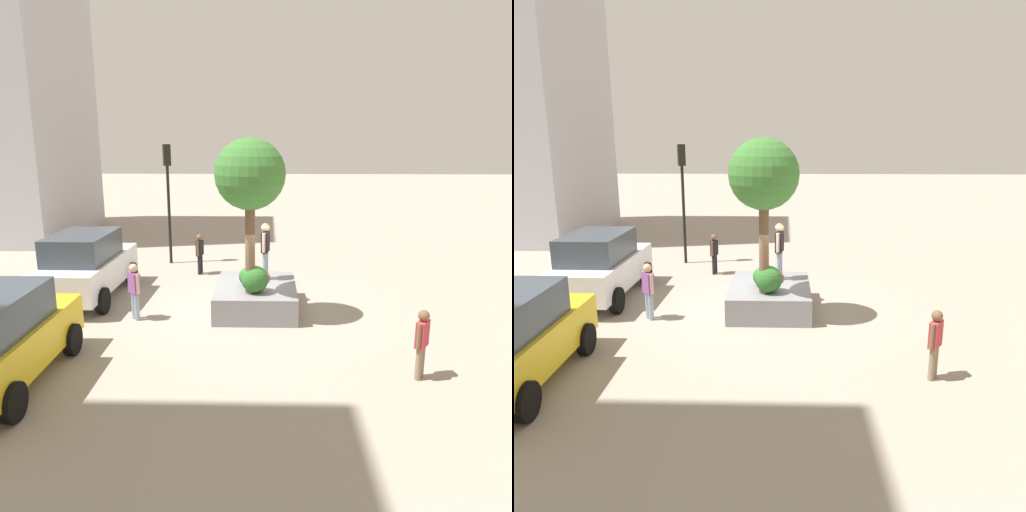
% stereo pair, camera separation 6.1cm
% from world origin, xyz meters
% --- Properties ---
extents(ground_plane, '(120.00, 120.00, 0.00)m').
position_xyz_m(ground_plane, '(0.00, 0.00, 0.00)').
color(ground_plane, '#9E9384').
extents(planter_ledge, '(3.04, 2.41, 0.78)m').
position_xyz_m(planter_ledge, '(0.17, -0.37, 0.39)').
color(planter_ledge, gray).
rests_on(planter_ledge, ground).
extents(plaza_tree, '(1.96, 1.96, 4.36)m').
position_xyz_m(plaza_tree, '(-0.63, -0.22, 4.11)').
color(plaza_tree, brown).
rests_on(plaza_tree, planter_ledge).
extents(boxwood_shrub, '(0.79, 0.79, 0.79)m').
position_xyz_m(boxwood_shrub, '(-0.58, -0.35, 1.17)').
color(boxwood_shrub, '#2D6628').
rests_on(boxwood_shrub, planter_ledge).
extents(hedge_clump, '(0.58, 0.58, 0.58)m').
position_xyz_m(hedge_clump, '(0.07, -0.14, 1.07)').
color(hedge_clump, '#2D6628').
rests_on(hedge_clump, planter_ledge).
extents(skateboard, '(0.80, 0.24, 0.07)m').
position_xyz_m(skateboard, '(0.81, -0.64, 0.83)').
color(skateboard, '#A51E1E').
rests_on(skateboard, planter_ledge).
extents(skateboarder, '(0.57, 0.28, 1.71)m').
position_xyz_m(skateboarder, '(0.81, -0.64, 1.84)').
color(skateboarder, '#8C9EB7').
rests_on(skateboarder, skateboard).
extents(police_car, '(4.72, 2.25, 2.18)m').
position_xyz_m(police_car, '(1.13, 5.17, 1.11)').
color(police_car, white).
rests_on(police_car, ground).
extents(traffic_light_corner, '(0.37, 0.36, 4.90)m').
position_xyz_m(traffic_light_corner, '(5.80, 3.36, 3.32)').
color(traffic_light_corner, black).
rests_on(traffic_light_corner, ground).
extents(passerby_with_bag, '(0.52, 0.26, 1.56)m').
position_xyz_m(passerby_with_bag, '(4.12, 1.89, 0.90)').
color(passerby_with_bag, black).
rests_on(passerby_with_bag, ground).
extents(bystander_watching, '(0.45, 0.39, 1.57)m').
position_xyz_m(bystander_watching, '(-4.16, -4.04, 0.90)').
color(bystander_watching, '#847056').
rests_on(bystander_watching, ground).
extents(pedestrian_crossing, '(0.46, 0.43, 1.66)m').
position_xyz_m(pedestrian_crossing, '(-0.79, 3.09, 0.96)').
color(pedestrian_crossing, '#8C9EB7').
rests_on(pedestrian_crossing, ground).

